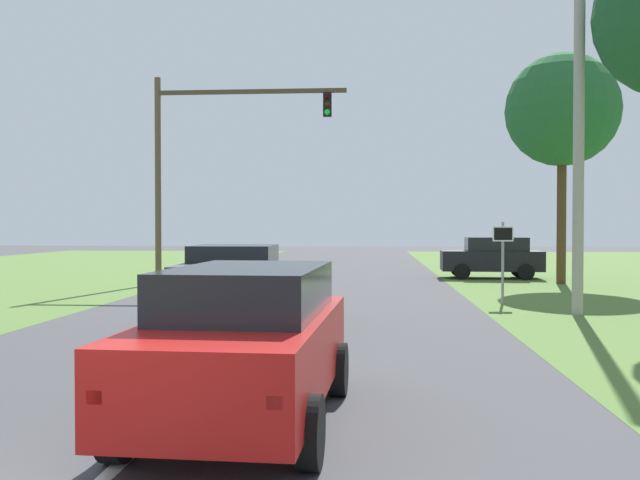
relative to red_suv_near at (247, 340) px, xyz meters
The scene contains 8 objects.
ground_plane 8.90m from the red_suv_near, 96.29° to the left, with size 120.00×120.00×0.00m, color #424244.
red_suv_near is the anchor object (origin of this frame).
pickup_truck_lead 7.24m from the red_suv_near, 102.36° to the left, with size 2.28×4.91×1.88m.
traffic_light 19.96m from the red_suv_near, 105.11° to the left, with size 7.54×0.40×8.11m.
keep_moving_sign 13.70m from the red_suv_near, 67.42° to the left, with size 0.60×0.09×2.41m.
oak_tree_right 22.66m from the red_suv_near, 66.10° to the left, with size 4.42×4.42×9.06m.
crossing_suv_far 23.74m from the red_suv_near, 73.71° to the left, with size 4.34×2.17×1.79m.
utility_pole_right 13.05m from the red_suv_near, 56.96° to the left, with size 0.28×0.28×10.29m, color #9E998E.
Camera 1 is at (2.44, -4.32, 2.31)m, focal length 39.13 mm.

